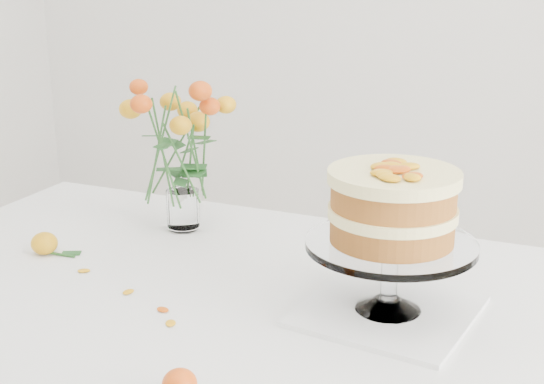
{
  "coord_description": "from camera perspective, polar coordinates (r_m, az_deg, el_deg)",
  "views": [
    {
      "loc": [
        0.65,
        -1.2,
        1.37
      ],
      "look_at": [
        0.08,
        0.13,
        0.92
      ],
      "focal_mm": 50.0,
      "sensor_mm": 36.0,
      "label": 1
    }
  ],
  "objects": [
    {
      "name": "rose_vase",
      "position": [
        1.73,
        -6.91,
        4.22
      ],
      "size": [
        0.25,
        0.25,
        0.38
      ],
      "rotation": [
        0.0,
        0.0,
        -0.01
      ],
      "color": "white",
      "rests_on": "table"
    },
    {
      "name": "stray_petal_c",
      "position": [
        1.35,
        -7.64,
        -9.77
      ],
      "size": [
        0.03,
        0.02,
        0.0
      ],
      "primitive_type": "ellipsoid",
      "color": "orange",
      "rests_on": "table"
    },
    {
      "name": "loose_rose_near",
      "position": [
        1.7,
        -16.75,
        -3.73
      ],
      "size": [
        0.1,
        0.06,
        0.05
      ],
      "rotation": [
        0.0,
        0.0,
        0.05
      ],
      "color": "orange",
      "rests_on": "table"
    },
    {
      "name": "napkin",
      "position": [
        1.39,
        8.7,
        -8.86
      ],
      "size": [
        0.32,
        0.32,
        0.01
      ],
      "primitive_type": "cube",
      "rotation": [
        0.0,
        0.0,
        -0.13
      ],
      "color": "white",
      "rests_on": "table"
    },
    {
      "name": "cake_stand",
      "position": [
        1.32,
        9.06,
        -1.63
      ],
      "size": [
        0.3,
        0.3,
        0.27
      ],
      "rotation": [
        0.0,
        0.0,
        -0.33
      ],
      "color": "white",
      "rests_on": "napkin"
    },
    {
      "name": "table",
      "position": [
        1.53,
        -4.7,
        -9.65
      ],
      "size": [
        1.43,
        0.93,
        0.76
      ],
      "color": "#A37D5F",
      "rests_on": "ground"
    },
    {
      "name": "stray_petal_b",
      "position": [
        1.4,
        -8.23,
        -8.77
      ],
      "size": [
        0.03,
        0.02,
        0.0
      ],
      "primitive_type": "ellipsoid",
      "color": "orange",
      "rests_on": "table"
    },
    {
      "name": "stray_petal_a",
      "position": [
        1.48,
        -10.76,
        -7.4
      ],
      "size": [
        0.03,
        0.02,
        0.0
      ],
      "primitive_type": "ellipsoid",
      "color": "orange",
      "rests_on": "table"
    },
    {
      "name": "loose_rose_far",
      "position": [
        1.14,
        -6.95,
        -14.16
      ],
      "size": [
        0.09,
        0.05,
        0.04
      ],
      "rotation": [
        0.0,
        0.0,
        -0.24
      ],
      "color": "#DF3E0A",
      "rests_on": "table"
    },
    {
      "name": "stray_petal_d",
      "position": [
        1.59,
        -13.98,
        -5.78
      ],
      "size": [
        0.03,
        0.02,
        0.0
      ],
      "primitive_type": "ellipsoid",
      "color": "orange",
      "rests_on": "table"
    }
  ]
}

